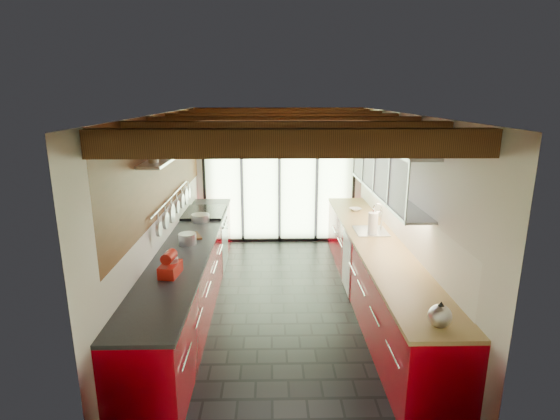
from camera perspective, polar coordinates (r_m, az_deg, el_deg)
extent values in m
plane|color=black|center=(6.26, 0.43, -12.08)|extent=(5.50, 5.50, 0.00)
plane|color=silver|center=(8.47, -0.09, 4.42)|extent=(3.20, 0.00, 3.20)
plane|color=silver|center=(3.23, 1.94, -13.65)|extent=(3.20, 0.00, 3.20)
plane|color=silver|center=(5.96, -15.10, -0.61)|extent=(0.00, 5.50, 5.50)
plane|color=silver|center=(6.05, 15.78, -0.43)|extent=(0.00, 5.50, 5.50)
plane|color=#472814|center=(5.59, 0.49, 12.43)|extent=(5.50, 5.50, 0.00)
cube|color=#593316|center=(3.35, 1.65, 8.71)|extent=(3.14, 0.14, 0.22)
cube|color=#593316|center=(4.25, 1.04, 10.02)|extent=(3.14, 0.14, 0.22)
cube|color=#593316|center=(5.14, 0.64, 10.87)|extent=(3.14, 0.14, 0.22)
cube|color=#593316|center=(6.04, 0.35, 11.47)|extent=(3.14, 0.14, 0.22)
cube|color=#593316|center=(6.94, 0.14, 11.92)|extent=(3.14, 0.14, 0.22)
cube|color=#593316|center=(7.84, -0.02, 12.26)|extent=(3.14, 0.14, 0.22)
cube|color=brown|center=(8.31, -0.09, 11.51)|extent=(3.14, 0.06, 0.50)
plane|color=brown|center=(6.01, -14.81, 6.12)|extent=(0.00, 4.90, 4.90)
plane|color=#C6EAAD|center=(8.50, -0.09, 2.91)|extent=(2.90, 0.00, 2.90)
cube|color=black|center=(8.58, -9.82, 2.80)|extent=(0.05, 0.04, 2.15)
cube|color=black|center=(8.64, 9.59, 2.89)|extent=(0.05, 0.04, 2.15)
cube|color=black|center=(8.46, -0.08, 2.84)|extent=(0.06, 0.05, 2.15)
cube|color=black|center=(8.30, -0.09, 10.12)|extent=(2.90, 0.05, 0.06)
cylinder|color=red|center=(8.27, -0.08, 11.49)|extent=(0.34, 0.04, 0.34)
cylinder|color=beige|center=(8.25, -0.08, 11.48)|extent=(0.28, 0.02, 0.28)
cube|color=#A1010D|center=(6.17, -11.60, -8.31)|extent=(0.65, 5.00, 0.88)
cube|color=black|center=(6.01, -11.83, -4.27)|extent=(0.68, 5.00, 0.04)
cube|color=silver|center=(7.51, -9.68, -3.97)|extent=(0.66, 0.90, 0.90)
cube|color=black|center=(7.37, -9.85, -0.36)|extent=(0.65, 0.90, 0.06)
cube|color=#A1010D|center=(6.24, 12.34, -8.09)|extent=(0.65, 5.00, 0.88)
cube|color=#A98352|center=(6.08, 12.58, -4.09)|extent=(0.68, 5.00, 0.04)
cube|color=white|center=(6.54, 8.70, -6.83)|extent=(0.02, 0.60, 0.84)
cube|color=silver|center=(6.44, 11.77, -2.73)|extent=(0.45, 0.52, 0.02)
cylinder|color=silver|center=(6.43, 13.11, -1.22)|extent=(0.02, 0.02, 0.34)
torus|color=silver|center=(6.37, 12.68, 0.24)|extent=(0.14, 0.02, 0.14)
plane|color=silver|center=(6.13, 12.29, 5.25)|extent=(0.00, 3.00, 3.00)
cube|color=#9EA0A5|center=(6.23, 13.64, 2.19)|extent=(0.34, 3.00, 0.03)
cube|color=#9EA0A5|center=(6.13, 14.03, 8.31)|extent=(0.34, 3.00, 0.03)
cylinder|color=silver|center=(6.19, -14.03, 1.65)|extent=(0.02, 2.20, 0.02)
cube|color=silver|center=(5.97, -13.76, 7.34)|extent=(0.28, 2.60, 0.03)
cylinder|color=silver|center=(5.38, -15.54, -2.41)|extent=(0.04, 0.18, 0.18)
cylinder|color=silver|center=(5.71, -14.70, -1.37)|extent=(0.04, 0.22, 0.22)
cylinder|color=silver|center=(6.04, -13.95, -0.44)|extent=(0.04, 0.26, 0.26)
cylinder|color=silver|center=(6.37, -13.29, 0.39)|extent=(0.04, 0.18, 0.18)
cylinder|color=silver|center=(6.70, -12.69, 1.14)|extent=(0.04, 0.22, 0.22)
cylinder|color=silver|center=(6.98, -12.22, 1.73)|extent=(0.04, 0.26, 0.26)
cylinder|color=silver|center=(7.22, -11.85, 2.18)|extent=(0.04, 0.18, 0.18)
cube|color=#B4160E|center=(4.96, -14.13, -7.54)|extent=(0.22, 0.34, 0.14)
cylinder|color=#B4160E|center=(4.88, -14.30, -5.93)|extent=(0.15, 0.22, 0.12)
cylinder|color=silver|center=(4.99, -14.02, -6.82)|extent=(0.18, 0.18, 0.14)
cylinder|color=silver|center=(5.89, -11.99, -3.71)|extent=(0.30, 0.30, 0.15)
cylinder|color=silver|center=(6.92, -10.36, -0.99)|extent=(0.32, 0.32, 0.11)
cube|color=brown|center=(6.18, -11.48, -3.39)|extent=(0.33, 0.38, 0.03)
sphere|color=silver|center=(4.06, 20.18, -12.76)|extent=(0.24, 0.24, 0.20)
cone|color=black|center=(4.01, 20.32, -11.37)|extent=(0.09, 0.09, 0.05)
cylinder|color=silver|center=(4.14, 19.64, -11.97)|extent=(0.04, 0.08, 0.04)
cylinder|color=white|center=(6.28, 12.04, -1.77)|extent=(0.18, 0.18, 0.31)
cylinder|color=silver|center=(6.23, 12.13, -0.10)|extent=(0.04, 0.04, 0.06)
imported|color=silver|center=(6.29, 12.04, -2.45)|extent=(0.10, 0.10, 0.16)
imported|color=silver|center=(7.52, 9.81, 0.07)|extent=(0.24, 0.24, 0.05)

